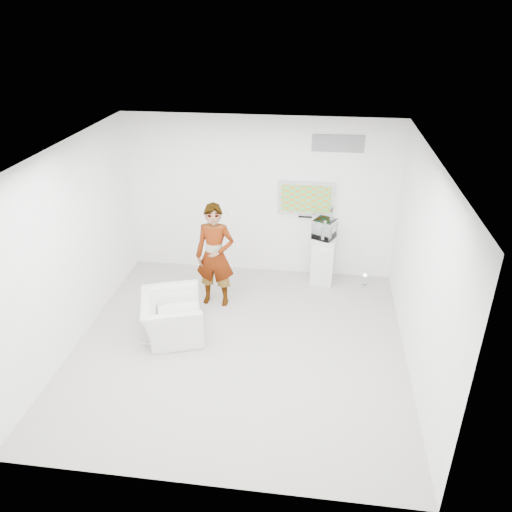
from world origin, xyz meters
name	(u,v)px	position (x,y,z in m)	size (l,w,h in m)	color
room	(238,259)	(0.00, 0.00, 1.50)	(5.01, 5.01, 3.00)	#ABA89D
tv	(306,198)	(0.85, 2.45, 1.55)	(1.00, 0.08, 0.60)	#B8B8BD
logo_decal	(338,144)	(1.35, 2.49, 2.55)	(0.90, 0.02, 0.30)	slate
person	(215,256)	(-0.59, 1.20, 0.91)	(0.67, 0.44, 1.83)	white
armchair	(172,316)	(-1.08, 0.16, 0.34)	(1.04, 0.91, 0.67)	white
pedestal	(322,260)	(1.21, 2.16, 0.46)	(0.45, 0.45, 0.92)	silver
floor_uplight	(364,280)	(2.01, 2.10, 0.12)	(0.16, 0.16, 0.25)	white
vitrine	(325,229)	(1.21, 2.16, 1.09)	(0.35, 0.35, 0.35)	silver
console	(324,232)	(1.21, 2.16, 1.02)	(0.05, 0.15, 0.21)	silver
wii_remote	(231,213)	(-0.34, 1.34, 1.64)	(0.03, 0.13, 0.03)	silver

